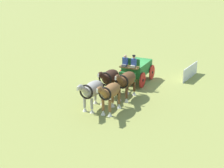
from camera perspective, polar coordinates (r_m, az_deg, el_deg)
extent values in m
plane|color=olive|center=(27.89, 4.14, 0.41)|extent=(220.00, 220.00, 0.00)
cube|color=#236B2D|center=(27.53, 4.20, 2.71)|extent=(3.09, 2.28, 0.95)
cube|color=brown|center=(25.92, 2.91, 2.84)|extent=(0.93, 1.53, 0.12)
cube|color=#236B2D|center=(25.77, 2.54, 1.26)|extent=(0.57, 1.29, 0.60)
cube|color=#236B2D|center=(26.10, 3.18, 3.72)|extent=(0.44, 1.40, 0.55)
cube|color=red|center=(27.70, 4.17, 1.58)|extent=(2.97, 0.97, 0.16)
cylinder|color=red|center=(26.42, 5.11, 0.64)|extent=(1.18, 0.40, 1.20)
cylinder|color=black|center=(26.42, 5.11, 0.64)|extent=(0.24, 0.23, 0.20)
cylinder|color=red|center=(27.05, 1.54, 1.18)|extent=(1.18, 0.40, 1.20)
cylinder|color=black|center=(27.05, 1.54, 1.18)|extent=(0.24, 0.23, 0.20)
cylinder|color=red|center=(28.40, 6.68, 1.96)|extent=(1.18, 0.40, 1.20)
cylinder|color=black|center=(28.40, 6.68, 1.96)|extent=(0.24, 0.23, 0.20)
cylinder|color=red|center=(28.99, 3.32, 2.44)|extent=(1.18, 0.40, 1.20)
cylinder|color=black|center=(28.99, 3.32, 2.44)|extent=(0.24, 0.23, 0.20)
cylinder|color=brown|center=(25.33, 1.96, -0.02)|extent=(2.53, 0.80, 0.10)
cube|color=#BCB293|center=(25.65, 3.54, 2.97)|extent=(0.47, 0.42, 0.16)
cube|color=#334C99|center=(25.68, 3.65, 3.63)|extent=(0.33, 0.41, 0.55)
sphere|color=tan|center=(25.58, 3.67, 4.46)|extent=(0.22, 0.22, 0.22)
cylinder|color=black|center=(25.54, 3.68, 4.74)|extent=(0.24, 0.24, 0.08)
cube|color=slate|center=(25.91, 2.10, 3.17)|extent=(0.47, 0.42, 0.16)
cube|color=#334C99|center=(25.94, 2.21, 3.82)|extent=(0.33, 0.41, 0.55)
sphere|color=tan|center=(25.83, 2.22, 4.64)|extent=(0.22, 0.22, 0.22)
ellipsoid|color=brown|center=(24.06, 2.54, 0.82)|extent=(2.26, 1.50, 0.98)
cylinder|color=brown|center=(23.60, 2.43, -1.55)|extent=(0.18, 0.18, 0.70)
cone|color=silver|center=(23.78, 2.41, -2.68)|extent=(0.30, 0.30, 0.30)
cylinder|color=brown|center=(23.79, 1.23, -1.35)|extent=(0.18, 0.18, 0.70)
cone|color=silver|center=(23.98, 1.22, -2.47)|extent=(0.30, 0.30, 0.30)
cylinder|color=brown|center=(24.85, 3.74, -0.45)|extent=(0.18, 0.18, 0.70)
cone|color=silver|center=(25.03, 3.71, -1.53)|extent=(0.30, 0.30, 0.30)
cylinder|color=brown|center=(25.04, 2.59, -0.27)|extent=(0.18, 0.18, 0.70)
cone|color=silver|center=(25.22, 2.58, -1.34)|extent=(0.30, 0.30, 0.30)
cylinder|color=brown|center=(22.80, 1.28, 0.82)|extent=(1.01, 0.60, 0.81)
ellipsoid|color=brown|center=(22.39, 0.90, 1.16)|extent=(0.65, 0.41, 0.32)
cube|color=silver|center=(22.15, 0.60, 0.95)|extent=(0.08, 0.11, 0.24)
torus|color=black|center=(23.21, 1.64, 0.37)|extent=(0.38, 1.00, 1.00)
cylinder|color=black|center=(25.10, 3.50, 0.90)|extent=(0.14, 0.14, 0.80)
ellipsoid|color=#331E14|center=(24.57, -0.25, 1.21)|extent=(2.12, 1.47, 0.99)
cylinder|color=#331E14|center=(24.14, -0.36, -1.06)|extent=(0.18, 0.18, 0.69)
cone|color=silver|center=(24.32, -0.35, -2.14)|extent=(0.30, 0.30, 0.29)
cylinder|color=#331E14|center=(24.37, -1.51, -0.87)|extent=(0.18, 0.18, 0.69)
cone|color=silver|center=(24.55, -1.50, -1.94)|extent=(0.30, 0.30, 0.29)
cylinder|color=#331E14|center=(25.28, 0.97, -0.08)|extent=(0.18, 0.18, 0.69)
cone|color=silver|center=(25.46, 0.96, -1.12)|extent=(0.30, 0.30, 0.29)
cylinder|color=#331E14|center=(25.50, -0.15, 0.10)|extent=(0.18, 0.18, 0.69)
cone|color=silver|center=(25.67, -0.15, -0.93)|extent=(0.30, 0.30, 0.29)
cylinder|color=#331E14|center=(23.39, -1.56, 1.28)|extent=(1.01, 0.60, 0.81)
ellipsoid|color=#331E14|center=(23.00, -1.98, 1.63)|extent=(0.65, 0.41, 0.32)
cube|color=silver|center=(22.76, -2.31, 1.43)|extent=(0.08, 0.11, 0.24)
torus|color=black|center=(23.80, -1.15, 0.84)|extent=(0.39, 1.01, 1.01)
cylinder|color=black|center=(25.53, 0.73, 1.22)|extent=(0.14, 0.14, 0.80)
ellipsoid|color=brown|center=(21.81, -0.13, -1.09)|extent=(2.17, 1.37, 0.86)
cylinder|color=brown|center=(21.41, -0.37, -3.67)|extent=(0.18, 0.18, 0.76)
cone|color=silver|center=(21.63, -0.36, -5.00)|extent=(0.30, 0.30, 0.33)
cylinder|color=brown|center=(21.60, -1.50, -3.45)|extent=(0.18, 0.18, 0.76)
cone|color=silver|center=(21.83, -1.49, -4.77)|extent=(0.30, 0.30, 0.33)
cylinder|color=brown|center=(22.59, 1.19, -2.38)|extent=(0.18, 0.18, 0.76)
cone|color=silver|center=(22.80, 1.18, -3.65)|extent=(0.30, 0.30, 0.33)
cylinder|color=brown|center=(22.77, 0.10, -2.19)|extent=(0.18, 0.18, 0.76)
cone|color=silver|center=(22.98, 0.10, -3.45)|extent=(0.30, 0.30, 0.33)
cylinder|color=brown|center=(20.61, -1.65, -1.23)|extent=(1.01, 0.60, 0.81)
ellipsoid|color=brown|center=(20.21, -2.14, -0.88)|extent=(0.65, 0.41, 0.32)
cube|color=silver|center=(19.98, -2.50, -1.14)|extent=(0.08, 0.11, 0.24)
torus|color=black|center=(21.02, -1.19, -1.63)|extent=(0.36, 0.89, 0.90)
cylinder|color=black|center=(22.81, 1.01, -0.94)|extent=(0.14, 0.14, 0.80)
ellipsoid|color=#9E998E|center=(22.39, -3.13, -0.77)|extent=(2.28, 1.49, 0.96)
cylinder|color=#9E998E|center=(21.96, -3.40, -3.31)|extent=(0.18, 0.18, 0.68)
cone|color=silver|center=(22.15, -3.37, -4.47)|extent=(0.30, 0.30, 0.29)
cylinder|color=#9E998E|center=(22.20, -4.60, -3.08)|extent=(0.18, 0.18, 0.68)
cone|color=silver|center=(22.39, -4.56, -4.22)|extent=(0.30, 0.30, 0.29)
cylinder|color=#9E998E|center=(23.15, -1.66, -2.03)|extent=(0.18, 0.18, 0.68)
cone|color=silver|center=(23.34, -1.65, -3.13)|extent=(0.30, 0.30, 0.29)
cylinder|color=#9E998E|center=(23.38, -2.81, -1.82)|extent=(0.18, 0.18, 0.68)
cone|color=silver|center=(23.56, -2.79, -2.92)|extent=(0.30, 0.30, 0.29)
cylinder|color=#9E998E|center=(21.18, -4.84, -0.88)|extent=(1.01, 0.60, 0.81)
ellipsoid|color=#9E998E|center=(20.80, -5.36, -0.54)|extent=(0.65, 0.41, 0.32)
cube|color=silver|center=(20.57, -5.76, -0.79)|extent=(0.08, 0.11, 0.24)
torus|color=black|center=(21.59, -4.32, -1.32)|extent=(0.38, 0.98, 0.98)
cylinder|color=black|center=(23.41, -1.84, -0.61)|extent=(0.14, 0.14, 0.80)
cube|color=silver|center=(29.24, 12.92, 2.01)|extent=(3.17, 0.55, 1.10)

